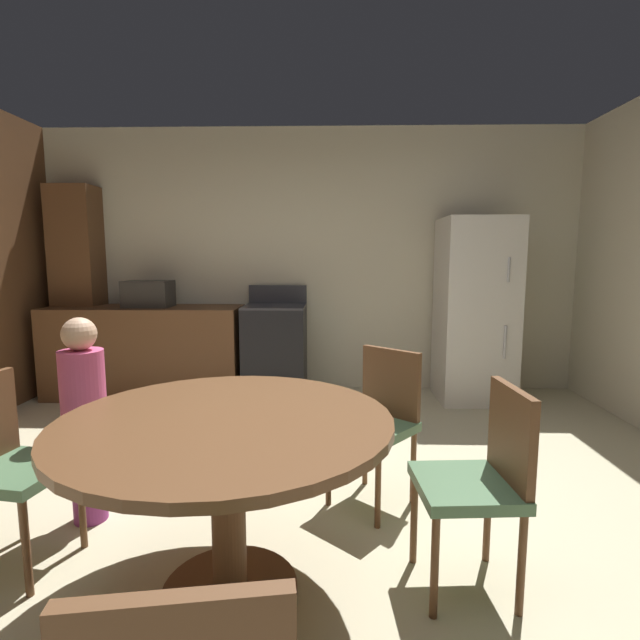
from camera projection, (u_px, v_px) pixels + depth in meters
ground_plane at (285, 543)px, 2.34m from camera, size 14.00×14.00×0.00m
wall_back at (311, 261)px, 5.03m from camera, size 5.79×0.12×2.70m
kitchen_counter at (146, 351)px, 4.79m from camera, size 1.91×0.60×0.90m
pantry_column at (80, 290)px, 4.91m from camera, size 0.44×0.36×2.10m
oven_range at (275, 350)px, 4.76m from camera, size 0.60×0.60×1.10m
refrigerator at (475, 310)px, 4.61m from camera, size 0.68×0.68×1.76m
microwave at (149, 294)px, 4.72m from camera, size 0.44×0.32×0.26m
dining_table at (227, 453)px, 1.92m from camera, size 1.33×1.33×0.76m
chair_east at (482, 474)px, 1.97m from camera, size 0.42×0.42×0.87m
chair_west at (4, 459)px, 2.12m from camera, size 0.46×0.46×0.87m
chair_northeast at (379, 416)px, 2.70m from camera, size 0.56×0.56×0.87m
person_child at (85, 415)px, 2.48m from camera, size 0.30×0.30×1.09m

